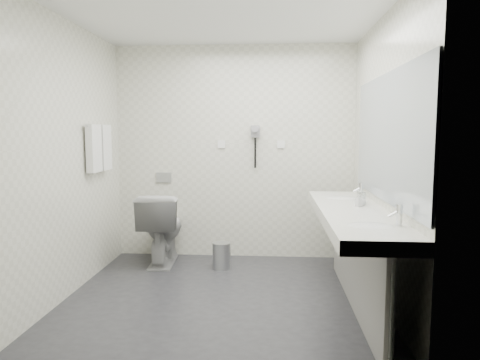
{
  "coord_description": "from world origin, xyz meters",
  "views": [
    {
      "loc": [
        0.44,
        -3.91,
        1.49
      ],
      "look_at": [
        0.15,
        0.15,
        1.05
      ],
      "focal_mm": 33.03,
      "sensor_mm": 36.0,
      "label": 1
    }
  ],
  "objects": [
    {
      "name": "floor",
      "position": [
        0.0,
        0.0,
        0.0
      ],
      "size": [
        2.8,
        2.8,
        0.0
      ],
      "primitive_type": "plane",
      "color": "#2A2A2E",
      "rests_on": "ground"
    },
    {
      "name": "ceiling",
      "position": [
        0.0,
        0.0,
        2.5
      ],
      "size": [
        2.8,
        2.8,
        0.0
      ],
      "primitive_type": "plane",
      "rotation": [
        3.14,
        0.0,
        0.0
      ],
      "color": "white",
      "rests_on": "wall_back"
    },
    {
      "name": "wall_back",
      "position": [
        0.0,
        1.3,
        1.25
      ],
      "size": [
        2.8,
        0.0,
        2.8
      ],
      "primitive_type": "plane",
      "rotation": [
        1.57,
        0.0,
        0.0
      ],
      "color": "silver",
      "rests_on": "floor"
    },
    {
      "name": "wall_front",
      "position": [
        0.0,
        -1.3,
        1.25
      ],
      "size": [
        2.8,
        0.0,
        2.8
      ],
      "primitive_type": "plane",
      "rotation": [
        -1.57,
        0.0,
        0.0
      ],
      "color": "silver",
      "rests_on": "floor"
    },
    {
      "name": "wall_left",
      "position": [
        -1.4,
        0.0,
        1.25
      ],
      "size": [
        0.0,
        2.6,
        2.6
      ],
      "primitive_type": "plane",
      "rotation": [
        1.57,
        0.0,
        1.57
      ],
      "color": "silver",
      "rests_on": "floor"
    },
    {
      "name": "wall_right",
      "position": [
        1.4,
        0.0,
        1.25
      ],
      "size": [
        0.0,
        2.6,
        2.6
      ],
      "primitive_type": "plane",
      "rotation": [
        1.57,
        0.0,
        -1.57
      ],
      "color": "silver",
      "rests_on": "floor"
    },
    {
      "name": "vanity_counter",
      "position": [
        1.12,
        -0.2,
        0.8
      ],
      "size": [
        0.55,
        2.2,
        0.1
      ],
      "primitive_type": "cube",
      "color": "white",
      "rests_on": "floor"
    },
    {
      "name": "vanity_panel",
      "position": [
        1.15,
        -0.2,
        0.38
      ],
      "size": [
        0.03,
        2.15,
        0.75
      ],
      "primitive_type": "cube",
      "color": "gray",
      "rests_on": "floor"
    },
    {
      "name": "vanity_post_near",
      "position": [
        1.18,
        -1.24,
        0.38
      ],
      "size": [
        0.06,
        0.06,
        0.75
      ],
      "primitive_type": "cylinder",
      "color": "silver",
      "rests_on": "floor"
    },
    {
      "name": "vanity_post_far",
      "position": [
        1.18,
        0.84,
        0.38
      ],
      "size": [
        0.06,
        0.06,
        0.75
      ],
      "primitive_type": "cylinder",
      "color": "silver",
      "rests_on": "floor"
    },
    {
      "name": "mirror",
      "position": [
        1.39,
        -0.2,
        1.45
      ],
      "size": [
        0.02,
        2.2,
        1.05
      ],
      "primitive_type": "cube",
      "color": "#B2BCC6",
      "rests_on": "wall_right"
    },
    {
      "name": "basin_near",
      "position": [
        1.12,
        -0.85,
        0.83
      ],
      "size": [
        0.4,
        0.31,
        0.05
      ],
      "primitive_type": "ellipsoid",
      "color": "white",
      "rests_on": "vanity_counter"
    },
    {
      "name": "basin_far",
      "position": [
        1.12,
        0.45,
        0.83
      ],
      "size": [
        0.4,
        0.31,
        0.05
      ],
      "primitive_type": "ellipsoid",
      "color": "white",
      "rests_on": "vanity_counter"
    },
    {
      "name": "faucet_near",
      "position": [
        1.32,
        -0.85,
        0.92
      ],
      "size": [
        0.04,
        0.04,
        0.15
      ],
      "primitive_type": "cylinder",
      "color": "silver",
      "rests_on": "vanity_counter"
    },
    {
      "name": "faucet_far",
      "position": [
        1.32,
        0.45,
        0.92
      ],
      "size": [
        0.04,
        0.04,
        0.15
      ],
      "primitive_type": "cylinder",
      "color": "silver",
      "rests_on": "vanity_counter"
    },
    {
      "name": "soap_bottle_a",
      "position": [
        1.2,
        -0.07,
        0.9
      ],
      "size": [
        0.07,
        0.07,
        0.11
      ],
      "primitive_type": "imported",
      "rotation": [
        0.0,
        0.0,
        0.56
      ],
      "color": "beige",
      "rests_on": "vanity_counter"
    },
    {
      "name": "soap_bottle_b",
      "position": [
        1.24,
        -0.01,
        0.89
      ],
      "size": [
        0.1,
        0.1,
        0.09
      ],
      "primitive_type": "imported",
      "rotation": [
        0.0,
        0.0,
        -0.77
      ],
      "color": "beige",
      "rests_on": "vanity_counter"
    },
    {
      "name": "glass_left",
      "position": [
        1.26,
        0.07,
        0.9
      ],
      "size": [
        0.07,
        0.07,
        0.1
      ],
      "primitive_type": "cylinder",
      "rotation": [
        0.0,
        0.0,
        0.26
      ],
      "color": "silver",
      "rests_on": "vanity_counter"
    },
    {
      "name": "glass_right",
      "position": [
        1.26,
        0.16,
        0.9
      ],
      "size": [
        0.07,
        0.07,
        0.1
      ],
      "primitive_type": "cylinder",
      "rotation": [
        0.0,
        0.0,
        0.28
      ],
      "color": "silver",
      "rests_on": "vanity_counter"
    },
    {
      "name": "toilet",
      "position": [
        -0.8,
        0.96,
        0.41
      ],
      "size": [
        0.5,
        0.83,
        0.81
      ],
      "primitive_type": "imported",
      "rotation": [
        0.0,
        0.0,
        3.2
      ],
      "color": "white",
      "rests_on": "floor"
    },
    {
      "name": "flush_plate",
      "position": [
        -0.85,
        1.29,
        0.95
      ],
      "size": [
        0.18,
        0.02,
        0.12
      ],
      "primitive_type": "cube",
      "color": "#B2B5BA",
      "rests_on": "wall_back"
    },
    {
      "name": "pedal_bin",
      "position": [
        -0.1,
        0.77,
        0.14
      ],
      "size": [
        0.26,
        0.26,
        0.28
      ],
      "primitive_type": "cylinder",
      "rotation": [
        0.0,
        0.0,
        0.4
      ],
      "color": "#B2B5BA",
      "rests_on": "floor"
    },
    {
      "name": "bin_lid",
      "position": [
        -0.1,
        0.77,
        0.28
      ],
      "size": [
        0.2,
        0.2,
        0.02
      ],
      "primitive_type": "cylinder",
      "color": "#B2B5BA",
      "rests_on": "pedal_bin"
    },
    {
      "name": "towel_rail",
      "position": [
        -1.35,
        0.55,
        1.55
      ],
      "size": [
        0.02,
        0.62,
        0.02
      ],
      "primitive_type": "cylinder",
      "rotation": [
        1.57,
        0.0,
        0.0
      ],
      "color": "silver",
      "rests_on": "wall_left"
    },
    {
      "name": "towel_near",
      "position": [
        -1.34,
        0.41,
        1.33
      ],
      "size": [
        0.07,
        0.24,
        0.48
      ],
      "primitive_type": "cube",
      "color": "white",
      "rests_on": "towel_rail"
    },
    {
      "name": "towel_far",
      "position": [
        -1.34,
        0.69,
        1.33
      ],
      "size": [
        0.07,
        0.24,
        0.48
      ],
      "primitive_type": "cube",
      "color": "white",
      "rests_on": "towel_rail"
    },
    {
      "name": "dryer_cradle",
      "position": [
        0.25,
        1.27,
        1.5
      ],
      "size": [
        0.1,
        0.04,
        0.14
      ],
      "primitive_type": "cube",
      "color": "gray",
      "rests_on": "wall_back"
    },
    {
      "name": "dryer_barrel",
      "position": [
        0.25,
        1.2,
        1.53
      ],
      "size": [
        0.08,
        0.14,
        0.08
      ],
      "primitive_type": "cylinder",
      "rotation": [
        1.57,
        0.0,
        0.0
      ],
      "color": "gray",
      "rests_on": "dryer_cradle"
    },
    {
      "name": "dryer_cord",
      "position": [
        0.25,
        1.26,
        1.25
      ],
      "size": [
        0.02,
        0.02,
        0.35
      ],
      "primitive_type": "cylinder",
      "color": "black",
      "rests_on": "dryer_cradle"
    },
    {
      "name": "switch_plate_a",
      "position": [
        -0.15,
        1.29,
        1.35
      ],
      "size": [
        0.09,
        0.02,
        0.09
      ],
      "primitive_type": "cube",
      "color": "white",
      "rests_on": "wall_back"
    },
    {
      "name": "switch_plate_b",
      "position": [
        0.55,
        1.29,
        1.35
      ],
      "size": [
        0.09,
        0.02,
        0.09
      ],
      "primitive_type": "cube",
      "color": "white",
      "rests_on": "wall_back"
    }
  ]
}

